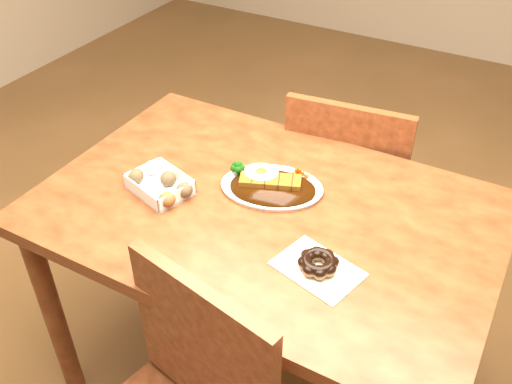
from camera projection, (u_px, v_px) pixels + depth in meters
The scene contains 6 objects.
ground at pixel (263, 375), 1.96m from camera, with size 6.00×6.00×0.00m, color brown.
table at pixel (265, 235), 1.57m from camera, with size 1.20×0.80×0.75m.
chair_far at pixel (349, 188), 2.02m from camera, with size 0.47×0.47×0.87m.
katsu_curry_plate at pixel (270, 184), 1.56m from camera, with size 0.32×0.27×0.06m.
donut_box at pixel (160, 184), 1.55m from camera, with size 0.20×0.17×0.05m.
pon_de_ring at pixel (318, 263), 1.31m from camera, with size 0.22×0.18×0.04m.
Camera 1 is at (0.55, -1.03, 1.70)m, focal length 40.00 mm.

